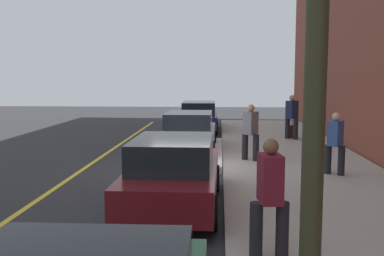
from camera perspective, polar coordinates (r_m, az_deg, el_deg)
The scene contains 13 objects.
ground_plane at distance 13.66m, azimuth -0.30°, elevation -5.21°, with size 56.00×56.00×0.00m, color #28282B.
sidewalk at distance 13.83m, azimuth 13.52°, elevation -4.93°, with size 28.00×4.60×0.15m, color #A39E93.
lane_stripe_centre at distance 14.24m, azimuth -13.31°, elevation -4.89°, with size 28.00×0.14×0.01m, color gold.
snow_bank_curb at distance 15.84m, azimuth 2.78°, elevation -3.18°, with size 5.98×0.56×0.22m, color white.
parked_car_maroon at distance 9.59m, azimuth -2.33°, elevation -5.64°, with size 4.56×1.93×1.51m.
parked_car_silver at distance 16.29m, azimuth -0.35°, elevation -0.60°, with size 4.37×1.92×1.51m.
parked_car_navy at distance 22.94m, azimuth 0.90°, elevation 1.47°, with size 4.79×1.95×1.51m.
pedestrian_navy_coat at distance 19.46m, azimuth 12.49°, elevation 1.54°, with size 0.58×0.57×1.86m.
pedestrian_burgundy_coat at distance 6.66m, azimuth 9.81°, elevation -8.31°, with size 0.51×0.57×1.75m.
pedestrian_blue_coat at distance 12.67m, azimuth 17.64°, elevation -1.66°, with size 0.53×0.49×1.67m.
pedestrian_grey_coat at distance 14.26m, azimuth 7.41°, elevation -0.33°, with size 0.56×0.52×1.76m.
traffic_light_pole at distance 2.50m, azimuth 15.39°, elevation 10.72°, with size 0.35×0.26×4.15m.
rolling_suitcase at distance 19.90m, azimuth 12.51°, elevation -0.44°, with size 0.34×0.22×0.89m.
Camera 1 is at (-13.35, -0.90, 2.78)m, focal length 42.24 mm.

